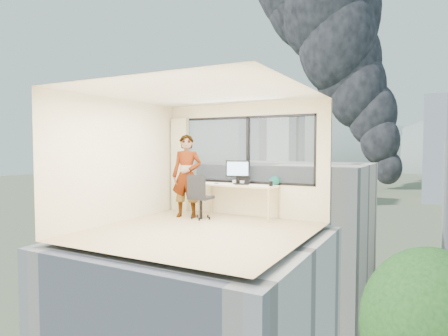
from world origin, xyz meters
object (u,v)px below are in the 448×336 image
Objects in this scene: chair at (201,196)px; monitor at (238,172)px; game_console at (241,182)px; laptop at (242,180)px; handbag at (275,181)px; person at (187,176)px; desk at (238,201)px.

chair is 1.01m from monitor.
monitor is at bearing -76.04° from game_console.
laptop reaches higher than handbag.
game_console is (0.59, 0.82, 0.28)m from chair.
monitor is 0.22m from laptop.
chair is at bearing -24.52° from person.
chair is at bearing -137.27° from desk.
person reaches higher than game_console.
handbag is (0.70, 0.20, -0.00)m from laptop.
laptop is (0.10, 0.03, 0.48)m from desk.
person is 1.27m from game_console.
desk is 3.30× the size of monitor.
desk is at bearing 10.56° from person.
monitor reaches higher than game_console.
handbag is at bearing 27.26° from chair.
monitor reaches higher than handbag.
game_console is (-0.03, 0.24, 0.41)m from desk.
laptop is at bearing 37.83° from chair.
chair is at bearing -145.98° from handbag.
game_console reaches higher than desk.
laptop reaches higher than game_console.
chair is (-0.62, -0.57, 0.13)m from desk.
chair is 0.54× the size of person.
desk is 5.44× the size of laptop.
monitor is at bearing 45.29° from chair.
person is 5.67× the size of laptop.
monitor is (1.00, 0.57, 0.09)m from person.
monitor reaches higher than desk.
handbag is at bearing 14.94° from game_console.
person is at bearing 168.99° from chair.
monitor is at bearing 117.88° from desk.
laptop is at bearing -43.87° from game_console.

